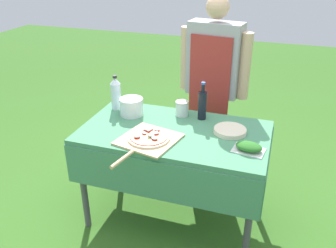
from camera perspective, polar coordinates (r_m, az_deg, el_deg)
ground_plane at (r=2.85m, az=0.92°, el=-14.47°), size 12.00×12.00×0.00m
prep_table at (r=2.47m, az=1.02°, el=-2.93°), size 1.29×0.74×0.75m
person_cook at (r=2.93m, az=7.30°, el=7.43°), size 0.58×0.24×1.56m
pizza_on_peel at (r=2.29m, az=-3.25°, el=-2.38°), size 0.41×0.59×0.05m
oil_bottle at (r=2.55m, az=5.53°, el=3.12°), size 0.06×0.06×0.28m
water_bottle at (r=2.73m, az=-8.36°, el=4.90°), size 0.08×0.08×0.27m
herb_container at (r=2.23m, az=12.84°, el=-3.64°), size 0.21×0.16×0.05m
mixing_tub at (r=2.64m, az=-5.88°, el=2.77°), size 0.17×0.17×0.13m
plate_stack at (r=2.42m, az=9.92°, el=-1.05°), size 0.22×0.22×0.03m
sauce_jar at (r=2.62m, az=2.25°, el=2.38°), size 0.10×0.10×0.11m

